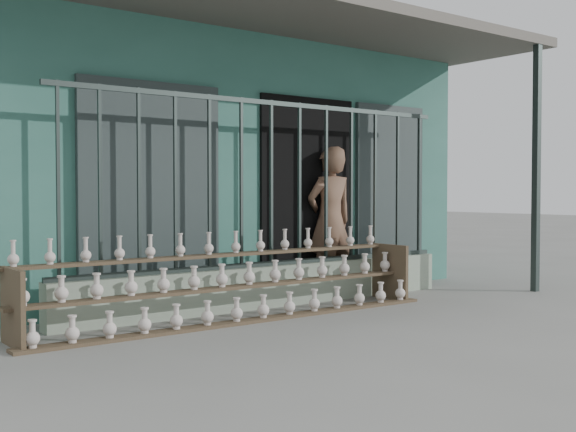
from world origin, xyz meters
TOP-DOWN VIEW (x-y plane):
  - ground at (0.00, 0.00)m, footprint 60.00×60.00m
  - workshop_building at (0.00, 4.23)m, footprint 7.40×6.60m
  - parapet_wall at (0.00, 1.30)m, footprint 5.00×0.20m
  - security_fence at (-0.00, 1.30)m, footprint 5.00×0.04m
  - shelf_rack at (-0.73, 0.88)m, footprint 4.50×0.68m
  - elderly_woman at (1.13, 1.62)m, footprint 0.67×0.46m

SIDE VIEW (x-z plane):
  - ground at x=0.00m, z-range 0.00..0.00m
  - parapet_wall at x=0.00m, z-range 0.00..0.45m
  - shelf_rack at x=-0.73m, z-range -0.06..0.79m
  - elderly_woman at x=1.13m, z-range 0.00..1.80m
  - security_fence at x=0.00m, z-range 0.45..2.25m
  - workshop_building at x=0.00m, z-range 0.02..3.23m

